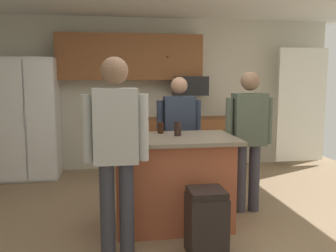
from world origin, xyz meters
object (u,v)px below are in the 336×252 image
at_px(kitchen_island, 172,181).
at_px(trash_bin, 206,222).
at_px(person_guest_left, 249,132).
at_px(refrigerator, 30,119).
at_px(glass_pilsner, 161,128).
at_px(tumbler_amber, 178,129).
at_px(person_guest_right, 116,144).
at_px(glass_short_whisky, 144,131).
at_px(microwave_over_range, 190,86).
at_px(person_guest_by_door, 179,131).

height_order(kitchen_island, trash_bin, kitchen_island).
xyz_separation_m(person_guest_left, trash_bin, (-0.77, -0.97, -0.66)).
xyz_separation_m(refrigerator, glass_pilsner, (1.80, -1.97, 0.09)).
bearing_deg(tumbler_amber, refrigerator, 132.09).
height_order(refrigerator, tumbler_amber, refrigerator).
xyz_separation_m(person_guest_right, glass_short_whisky, (0.31, 0.65, 0.01)).
distance_m(microwave_over_range, person_guest_by_door, 1.76).
bearing_deg(refrigerator, person_guest_right, -65.82).
distance_m(person_guest_by_door, person_guest_right, 1.60).
relative_size(refrigerator, glass_short_whisky, 14.36).
relative_size(kitchen_island, tumbler_amber, 8.62).
distance_m(tumbler_amber, trash_bin, 1.08).
relative_size(kitchen_island, glass_pilsner, 10.75).
bearing_deg(glass_pilsner, trash_bin, -73.99).
bearing_deg(trash_bin, tumbler_amber, 98.78).
relative_size(refrigerator, glass_pilsner, 15.22).
distance_m(microwave_over_range, kitchen_island, 2.64).
xyz_separation_m(person_guest_right, glass_pilsner, (0.52, 0.89, 0.00)).
bearing_deg(microwave_over_range, glass_pilsner, -110.91).
distance_m(kitchen_island, person_guest_right, 1.02).
bearing_deg(glass_short_whisky, trash_bin, -56.32).
distance_m(kitchen_island, glass_pilsner, 0.61).
bearing_deg(person_guest_by_door, kitchen_island, -0.00).
distance_m(person_guest_left, person_guest_by_door, 0.88).
distance_m(microwave_over_range, glass_short_whisky, 2.57).
distance_m(person_guest_left, person_guest_right, 1.80).
distance_m(kitchen_island, glass_short_whisky, 0.62).
bearing_deg(person_guest_right, glass_short_whisky, 19.07).
bearing_deg(person_guest_by_door, microwave_over_range, 178.58).
xyz_separation_m(kitchen_island, glass_pilsner, (-0.09, 0.27, 0.54)).
xyz_separation_m(person_guest_left, glass_pilsner, (-1.04, -0.00, 0.08)).
height_order(microwave_over_range, trash_bin, microwave_over_range).
relative_size(refrigerator, kitchen_island, 1.42).
relative_size(kitchen_island, person_guest_left, 0.80).
bearing_deg(glass_short_whisky, kitchen_island, -5.85).
relative_size(person_guest_left, person_guest_right, 0.94).
distance_m(refrigerator, person_guest_right, 3.14).
relative_size(microwave_over_range, trash_bin, 0.92).
distance_m(refrigerator, kitchen_island, 2.97).
xyz_separation_m(microwave_over_range, kitchen_island, (-0.71, -2.36, -0.96)).
distance_m(microwave_over_range, tumbler_amber, 2.41).
distance_m(refrigerator, person_guest_by_door, 2.58).
height_order(refrigerator, glass_short_whisky, refrigerator).
bearing_deg(tumbler_amber, glass_pilsner, 129.09).
bearing_deg(glass_short_whisky, person_guest_left, 10.90).
height_order(glass_pilsner, tumbler_amber, tumbler_amber).
bearing_deg(person_guest_left, trash_bin, 35.89).
xyz_separation_m(person_guest_by_door, glass_short_whisky, (-0.51, -0.72, 0.12)).
height_order(person_guest_by_door, tumbler_amber, person_guest_by_door).
xyz_separation_m(kitchen_island, person_guest_left, (0.95, 0.27, 0.47)).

